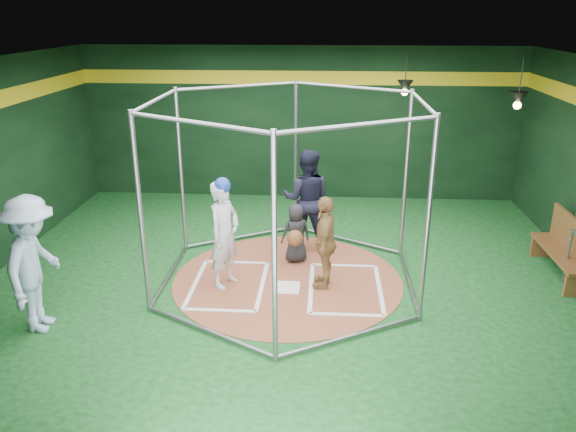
# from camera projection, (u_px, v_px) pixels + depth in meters

# --- Properties ---
(room_shell) EXTENTS (10.10, 9.10, 3.53)m
(room_shell) POSITION_uv_depth(u_px,v_px,m) (288.00, 179.00, 8.75)
(room_shell) COLOR #0D3D14
(room_shell) RESTS_ON ground
(clay_disc) EXTENTS (3.80, 3.80, 0.01)m
(clay_disc) POSITION_uv_depth(u_px,v_px,m) (288.00, 280.00, 9.34)
(clay_disc) COLOR brown
(clay_disc) RESTS_ON ground
(home_plate) EXTENTS (0.43, 0.43, 0.01)m
(home_plate) POSITION_uv_depth(u_px,v_px,m) (286.00, 287.00, 9.06)
(home_plate) COLOR white
(home_plate) RESTS_ON clay_disc
(batter_box_left) EXTENTS (1.17, 1.77, 0.01)m
(batter_box_left) POSITION_uv_depth(u_px,v_px,m) (229.00, 284.00, 9.16)
(batter_box_left) COLOR white
(batter_box_left) RESTS_ON clay_disc
(batter_box_right) EXTENTS (1.17, 1.77, 0.01)m
(batter_box_right) POSITION_uv_depth(u_px,v_px,m) (345.00, 288.00, 9.05)
(batter_box_right) COLOR white
(batter_box_right) RESTS_ON clay_disc
(batting_cage) EXTENTS (4.05, 4.67, 3.00)m
(batting_cage) POSITION_uv_depth(u_px,v_px,m) (288.00, 194.00, 8.83)
(batting_cage) COLOR gray
(batting_cage) RESTS_ON ground
(pendant_lamp_near) EXTENTS (0.34, 0.34, 0.90)m
(pendant_lamp_near) POSITION_uv_depth(u_px,v_px,m) (405.00, 86.00, 11.63)
(pendant_lamp_near) COLOR black
(pendant_lamp_near) RESTS_ON room_shell
(pendant_lamp_far) EXTENTS (0.34, 0.34, 0.90)m
(pendant_lamp_far) POSITION_uv_depth(u_px,v_px,m) (518.00, 99.00, 10.02)
(pendant_lamp_far) COLOR black
(pendant_lamp_far) RESTS_ON room_shell
(batter_figure) EXTENTS (0.66, 0.76, 1.81)m
(batter_figure) POSITION_uv_depth(u_px,v_px,m) (224.00, 233.00, 8.87)
(batter_figure) COLOR #B9B9C0
(batter_figure) RESTS_ON clay_disc
(visitor_leopard) EXTENTS (0.46, 0.92, 1.52)m
(visitor_leopard) POSITION_uv_depth(u_px,v_px,m) (325.00, 242.00, 8.89)
(visitor_leopard) COLOR tan
(visitor_leopard) RESTS_ON clay_disc
(catcher_figure) EXTENTS (0.60, 0.64, 1.06)m
(catcher_figure) POSITION_uv_depth(u_px,v_px,m) (296.00, 233.00, 9.83)
(catcher_figure) COLOR black
(catcher_figure) RESTS_ON clay_disc
(umpire) EXTENTS (0.98, 0.80, 1.87)m
(umpire) POSITION_uv_depth(u_px,v_px,m) (307.00, 199.00, 10.35)
(umpire) COLOR black
(umpire) RESTS_ON clay_disc
(bystander_blue) EXTENTS (0.81, 1.31, 1.95)m
(bystander_blue) POSITION_uv_depth(u_px,v_px,m) (34.00, 264.00, 7.63)
(bystander_blue) COLOR #A1BCD5
(bystander_blue) RESTS_ON ground
(dugout_bench) EXTENTS (0.40, 1.73, 1.01)m
(dugout_bench) POSITION_uv_depth(u_px,v_px,m) (566.00, 247.00, 9.35)
(dugout_bench) COLOR brown
(dugout_bench) RESTS_ON ground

